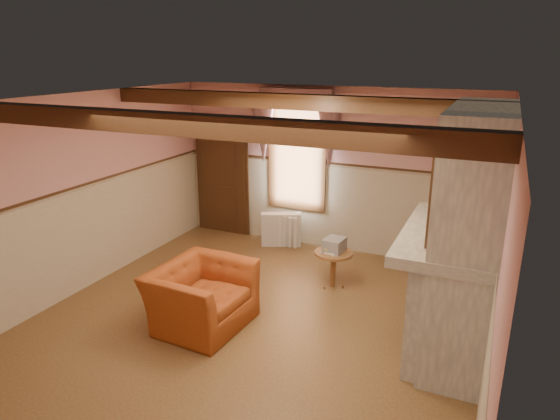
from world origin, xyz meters
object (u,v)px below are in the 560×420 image
at_px(side_table, 333,269).
at_px(mantel_clock, 460,203).
at_px(radiator, 281,229).
at_px(bowl, 454,223).
at_px(oil_lamp, 459,206).
at_px(armchair, 201,296).

distance_m(side_table, mantel_clock, 2.08).
xyz_separation_m(radiator, bowl, (3.03, -1.94, 1.16)).
distance_m(radiator, bowl, 3.78).
xyz_separation_m(radiator, oil_lamp, (3.03, -1.56, 1.26)).
xyz_separation_m(bowl, mantel_clock, (0.00, 0.64, 0.06)).
height_order(radiator, bowl, bowl).
distance_m(armchair, bowl, 3.18).
bearing_deg(side_table, mantel_clock, -3.65).
xyz_separation_m(armchair, mantel_clock, (2.83, 1.61, 1.13)).
height_order(armchair, bowl, bowl).
bearing_deg(mantel_clock, bowl, -90.00).
bearing_deg(radiator, side_table, -64.72).
relative_size(side_table, bowl, 1.62).
bearing_deg(bowl, side_table, 155.71).
bearing_deg(armchair, mantel_clock, -56.83).
bearing_deg(oil_lamp, radiator, 152.76).
relative_size(radiator, oil_lamp, 2.50).
distance_m(radiator, mantel_clock, 3.51).
distance_m(side_table, oil_lamp, 2.13).
height_order(armchair, oil_lamp, oil_lamp).
height_order(radiator, mantel_clock, mantel_clock).
relative_size(side_table, radiator, 0.80).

